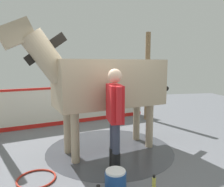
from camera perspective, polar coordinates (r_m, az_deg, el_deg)
ground_plane at (r=4.57m, az=-1.07°, el=-16.45°), size 16.00×16.00×0.02m
wet_patch at (r=4.93m, az=-0.56°, el=-14.40°), size 2.75×2.75×0.00m
barrier_wall at (r=6.93m, az=-9.49°, el=-3.22°), size 1.43×4.71×1.17m
roof_post_far at (r=7.26m, az=9.26°, el=4.37°), size 0.16×0.16×2.86m
horse at (r=4.52m, az=-2.07°, el=3.06°), size 1.54×3.59×2.65m
handler at (r=3.74m, az=0.72°, el=-4.89°), size 0.71×0.24×1.79m
wash_bucket at (r=3.43m, az=0.94°, el=-22.02°), size 0.32×0.32×0.33m
bottle_shampoo at (r=3.58m, az=10.94°, el=-21.94°), size 0.06×0.06×0.22m
hose_coil at (r=3.98m, az=-19.22°, el=-20.36°), size 0.63×0.63×0.03m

